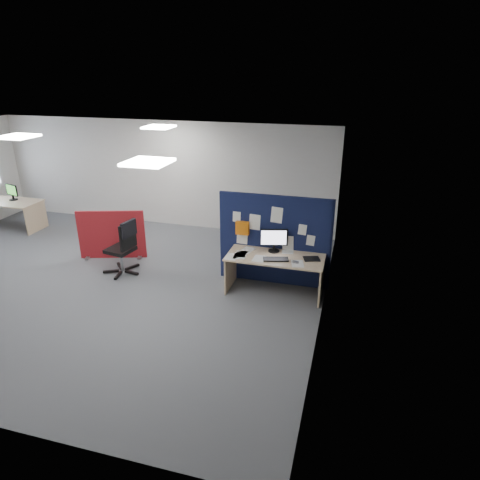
% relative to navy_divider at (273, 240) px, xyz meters
% --- Properties ---
extents(floor, '(9.00, 9.00, 0.00)m').
position_rel_navy_divider_xyz_m(floor, '(-3.46, -0.95, -0.88)').
color(floor, '#4F5257').
rests_on(floor, ground).
extents(ceiling, '(9.00, 7.00, 0.02)m').
position_rel_navy_divider_xyz_m(ceiling, '(-3.46, -0.95, 1.82)').
color(ceiling, white).
rests_on(ceiling, wall_back).
extents(wall_back, '(9.00, 0.02, 2.70)m').
position_rel_navy_divider_xyz_m(wall_back, '(-3.46, 2.55, 0.47)').
color(wall_back, silver).
rests_on(wall_back, floor).
extents(wall_right, '(0.02, 7.00, 2.70)m').
position_rel_navy_divider_xyz_m(wall_right, '(1.04, -0.95, 0.47)').
color(wall_right, silver).
rests_on(wall_right, floor).
extents(ceiling_lights, '(4.10, 4.10, 0.04)m').
position_rel_navy_divider_xyz_m(ceiling_lights, '(-3.13, -0.28, 1.79)').
color(ceiling_lights, white).
rests_on(ceiling_lights, ceiling).
extents(navy_divider, '(2.13, 0.30, 1.76)m').
position_rel_navy_divider_xyz_m(navy_divider, '(0.00, 0.00, 0.00)').
color(navy_divider, black).
rests_on(navy_divider, floor).
extents(main_desk, '(1.76, 0.78, 0.73)m').
position_rel_navy_divider_xyz_m(main_desk, '(0.12, -0.36, -0.32)').
color(main_desk, tan).
rests_on(main_desk, floor).
extents(monitor_main, '(0.49, 0.21, 0.44)m').
position_rel_navy_divider_xyz_m(monitor_main, '(0.05, -0.18, 0.09)').
color(monitor_main, black).
rests_on(monitor_main, main_desk).
extents(keyboard, '(0.48, 0.29, 0.02)m').
position_rel_navy_divider_xyz_m(keyboard, '(0.15, -0.54, -0.14)').
color(keyboard, black).
rests_on(keyboard, main_desk).
extents(mouse, '(0.11, 0.08, 0.03)m').
position_rel_navy_divider_xyz_m(mouse, '(0.51, -0.57, -0.13)').
color(mouse, gray).
rests_on(mouse, main_desk).
extents(paper_tray, '(0.33, 0.30, 0.01)m').
position_rel_navy_divider_xyz_m(paper_tray, '(0.76, -0.34, -0.14)').
color(paper_tray, black).
rests_on(paper_tray, main_desk).
extents(red_divider, '(1.39, 0.47, 1.08)m').
position_rel_navy_divider_xyz_m(red_divider, '(-3.60, 0.20, -0.35)').
color(red_divider, maroon).
rests_on(red_divider, floor).
extents(second_desk, '(1.63, 0.81, 0.73)m').
position_rel_navy_divider_xyz_m(second_desk, '(-7.14, 1.20, -0.33)').
color(second_desk, tan).
rests_on(second_desk, floor).
extents(monitor_second, '(0.44, 0.21, 0.41)m').
position_rel_navy_divider_xyz_m(monitor_second, '(-7.07, 1.28, 0.08)').
color(monitor_second, black).
rests_on(monitor_second, second_desk).
extents(office_chair, '(0.75, 0.74, 1.14)m').
position_rel_navy_divider_xyz_m(office_chair, '(-2.92, -0.43, -0.23)').
color(office_chair, black).
rests_on(office_chair, floor).
extents(desk_papers, '(1.44, 0.85, 0.00)m').
position_rel_navy_divider_xyz_m(desk_papers, '(-0.20, -0.44, -0.15)').
color(desk_papers, white).
rests_on(desk_papers, main_desk).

